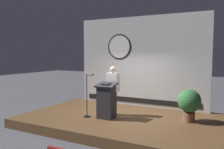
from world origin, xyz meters
TOP-DOWN VIEW (x-y plane):
  - ground_plane at (0.00, 0.00)m, footprint 40.00×40.00m
  - stage_platform at (0.00, 0.00)m, footprint 6.40×4.00m
  - banner_display at (-0.02, 1.85)m, footprint 5.33×0.12m
  - podium at (-0.30, -0.41)m, footprint 0.64×0.50m
  - speaker_person at (-0.30, 0.07)m, footprint 0.40×0.26m
  - microphone_stand at (-0.95, -0.50)m, footprint 0.24×0.53m
  - potted_plant at (2.15, 0.44)m, footprint 0.71×0.71m

SIDE VIEW (x-z plane):
  - ground_plane at x=0.00m, z-range 0.00..0.00m
  - stage_platform at x=0.00m, z-range 0.00..0.30m
  - microphone_stand at x=-0.95m, z-range 0.08..1.52m
  - podium at x=-0.30m, z-range 0.29..1.46m
  - potted_plant at x=2.15m, z-range 0.40..1.40m
  - speaker_person at x=-0.30m, z-range 0.32..1.99m
  - banner_display at x=-0.02m, z-range 0.30..3.87m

